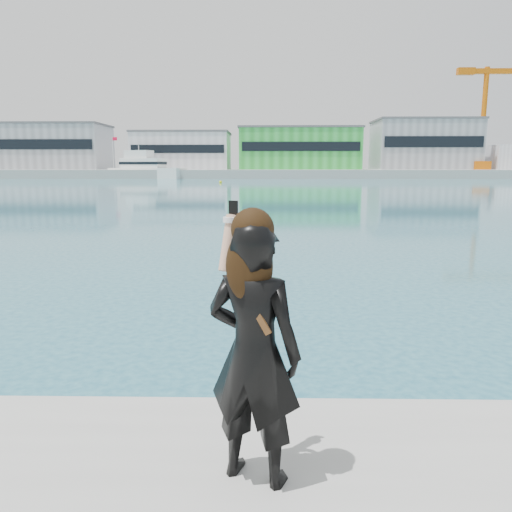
{
  "coord_description": "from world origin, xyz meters",
  "views": [
    {
      "loc": [
        -0.54,
        -3.13,
        2.83
      ],
      "look_at": [
        -0.61,
        0.56,
        2.16
      ],
      "focal_mm": 35.0,
      "sensor_mm": 36.0,
      "label": 1
    }
  ],
  "objects": [
    {
      "name": "motor_yacht",
      "position": [
        -28.53,
        113.88,
        2.37
      ],
      "size": [
        18.69,
        10.56,
        8.42
      ],
      "rotation": [
        0.0,
        0.0,
        -0.33
      ],
      "color": "white",
      "rests_on": "ground"
    },
    {
      "name": "flagpole_right",
      "position": [
        22.09,
        121.0,
        6.54
      ],
      "size": [
        1.28,
        0.16,
        8.0
      ],
      "color": "silver",
      "rests_on": "far_quay"
    },
    {
      "name": "dock_crane",
      "position": [
        53.2,
        122.0,
        15.07
      ],
      "size": [
        23.0,
        4.0,
        24.0
      ],
      "color": "orange",
      "rests_on": "far_quay"
    },
    {
      "name": "warehouse_white",
      "position": [
        -22.0,
        127.98,
        6.76
      ],
      "size": [
        24.48,
        15.35,
        9.5
      ],
      "color": "silver",
      "rests_on": "far_quay"
    },
    {
      "name": "far_quay",
      "position": [
        0.0,
        130.0,
        1.0
      ],
      "size": [
        320.0,
        40.0,
        2.0
      ],
      "primitive_type": "cube",
      "color": "#9E9E99",
      "rests_on": "ground"
    },
    {
      "name": "warehouse_grey_right",
      "position": [
        40.0,
        127.98,
        8.26
      ],
      "size": [
        25.5,
        15.35,
        12.5
      ],
      "color": "gray",
      "rests_on": "far_quay"
    },
    {
      "name": "buoy_far",
      "position": [
        -8.2,
        82.6,
        0.0
      ],
      "size": [
        0.5,
        0.5,
        0.5
      ],
      "primitive_type": "sphere",
      "color": "#F2ED0C",
      "rests_on": "ground"
    },
    {
      "name": "flagpole_left",
      "position": [
        -37.91,
        121.0,
        6.54
      ],
      "size": [
        1.28,
        0.16,
        8.0
      ],
      "color": "silver",
      "rests_on": "far_quay"
    },
    {
      "name": "warehouse_grey_left",
      "position": [
        -55.0,
        127.98,
        7.76
      ],
      "size": [
        26.52,
        16.36,
        11.5
      ],
      "color": "gray",
      "rests_on": "far_quay"
    },
    {
      "name": "warehouse_green",
      "position": [
        8.0,
        127.98,
        7.26
      ],
      "size": [
        30.6,
        16.36,
        10.5
      ],
      "color": "green",
      "rests_on": "far_quay"
    },
    {
      "name": "woman",
      "position": [
        -0.61,
        -0.14,
        1.71
      ],
      "size": [
        0.73,
        0.61,
        1.81
      ],
      "rotation": [
        0.0,
        0.0,
        2.77
      ],
      "color": "black",
      "rests_on": "near_quay"
    }
  ]
}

